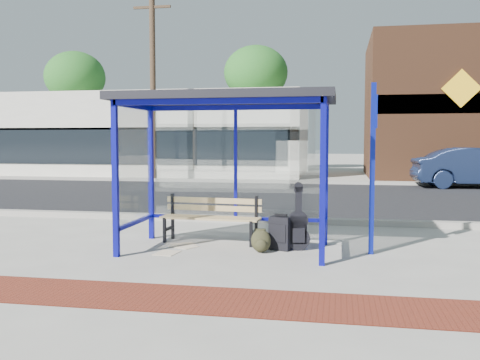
% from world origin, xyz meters
% --- Properties ---
extents(ground, '(120.00, 120.00, 0.00)m').
position_xyz_m(ground, '(0.00, 0.00, 0.00)').
color(ground, '#B2ADA0').
rests_on(ground, ground).
extents(brick_paver_strip, '(60.00, 1.00, 0.01)m').
position_xyz_m(brick_paver_strip, '(0.00, -2.60, 0.01)').
color(brick_paver_strip, maroon).
rests_on(brick_paver_strip, ground).
extents(curb_near, '(60.00, 0.25, 0.12)m').
position_xyz_m(curb_near, '(0.00, 2.90, 0.06)').
color(curb_near, gray).
rests_on(curb_near, ground).
extents(street_asphalt, '(60.00, 10.00, 0.00)m').
position_xyz_m(street_asphalt, '(0.00, 8.00, 0.00)').
color(street_asphalt, black).
rests_on(street_asphalt, ground).
extents(curb_far, '(60.00, 0.25, 0.12)m').
position_xyz_m(curb_far, '(0.00, 13.10, 0.06)').
color(curb_far, gray).
rests_on(curb_far, ground).
extents(far_sidewalk, '(60.00, 4.00, 0.01)m').
position_xyz_m(far_sidewalk, '(0.00, 15.00, 0.00)').
color(far_sidewalk, '#B2ADA0').
rests_on(far_sidewalk, ground).
extents(bus_shelter, '(3.30, 1.80, 2.42)m').
position_xyz_m(bus_shelter, '(0.00, 0.07, 2.07)').
color(bus_shelter, '#0E10A0').
rests_on(bus_shelter, ground).
extents(storefront_white, '(18.00, 6.04, 4.00)m').
position_xyz_m(storefront_white, '(-9.00, 17.99, 2.00)').
color(storefront_white, silver).
rests_on(storefront_white, ground).
extents(storefront_brown, '(10.00, 7.08, 6.40)m').
position_xyz_m(storefront_brown, '(8.00, 18.49, 3.20)').
color(storefront_brown, '#59331E').
rests_on(storefront_brown, ground).
extents(tree_left, '(3.60, 3.60, 7.03)m').
position_xyz_m(tree_left, '(-14.00, 22.00, 5.45)').
color(tree_left, '#4C3826').
rests_on(tree_left, ground).
extents(tree_mid, '(3.60, 3.60, 7.03)m').
position_xyz_m(tree_mid, '(-3.00, 22.00, 5.45)').
color(tree_mid, '#4C3826').
rests_on(tree_mid, ground).
extents(utility_pole_west, '(1.60, 0.24, 8.00)m').
position_xyz_m(utility_pole_west, '(-6.00, 13.40, 4.11)').
color(utility_pole_west, '#4C3826').
rests_on(utility_pole_west, ground).
extents(bench, '(1.71, 0.53, 0.79)m').
position_xyz_m(bench, '(-0.39, 0.61, 0.45)').
color(bench, black).
rests_on(bench, ground).
extents(guitar_bag, '(0.38, 0.18, 1.00)m').
position_xyz_m(guitar_bag, '(1.10, 0.21, 0.37)').
color(guitar_bag, black).
rests_on(guitar_bag, ground).
extents(suitcase, '(0.38, 0.30, 0.57)m').
position_xyz_m(suitcase, '(0.83, 0.18, 0.26)').
color(suitcase, black).
rests_on(suitcase, ground).
extents(backpack, '(0.34, 0.32, 0.36)m').
position_xyz_m(backpack, '(0.55, -0.07, 0.17)').
color(backpack, '#282816').
rests_on(backpack, ground).
extents(sign_post, '(0.11, 0.32, 2.57)m').
position_xyz_m(sign_post, '(2.21, 0.13, 1.44)').
color(sign_post, '#0C188D').
rests_on(sign_post, ground).
extents(newspaper_a, '(0.47, 0.46, 0.01)m').
position_xyz_m(newspaper_a, '(-0.79, 0.31, 0.00)').
color(newspaper_a, white).
rests_on(newspaper_a, ground).
extents(newspaper_b, '(0.36, 0.43, 0.01)m').
position_xyz_m(newspaper_b, '(-0.85, -0.38, 0.00)').
color(newspaper_b, white).
rests_on(newspaper_b, ground).
extents(newspaper_c, '(0.49, 0.46, 0.01)m').
position_xyz_m(newspaper_c, '(-0.73, 0.14, 0.00)').
color(newspaper_c, white).
rests_on(newspaper_c, ground).
extents(parked_car, '(4.49, 1.82, 1.45)m').
position_xyz_m(parked_car, '(6.57, 12.35, 0.72)').
color(parked_car, '#172241').
rests_on(parked_car, ground).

